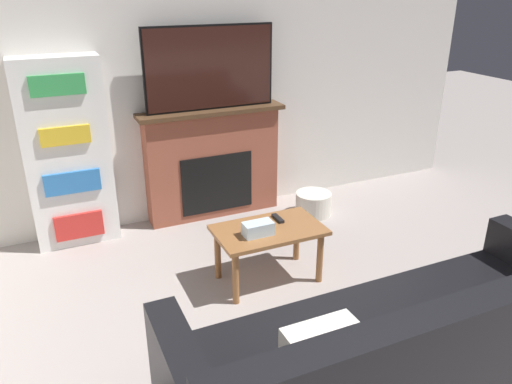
{
  "coord_description": "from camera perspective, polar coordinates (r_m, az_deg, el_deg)",
  "views": [
    {
      "loc": [
        -1.28,
        -0.84,
        2.18
      ],
      "look_at": [
        0.14,
        2.32,
        0.7
      ],
      "focal_mm": 35.0,
      "sensor_mm": 36.0,
      "label": 1
    }
  ],
  "objects": [
    {
      "name": "tissue_box",
      "position": [
        3.66,
        0.23,
        -4.22
      ],
      "size": [
        0.22,
        0.12,
        0.1
      ],
      "color": "silver",
      "rests_on": "coffee_table"
    },
    {
      "name": "fireplace",
      "position": [
        4.86,
        -4.95,
        3.35
      ],
      "size": [
        1.4,
        0.28,
        1.07
      ],
      "color": "brown",
      "rests_on": "ground_plane"
    },
    {
      "name": "wall_back",
      "position": [
        4.73,
        -8.35,
        12.77
      ],
      "size": [
        6.3,
        0.06,
        2.7
      ],
      "color": "silver",
      "rests_on": "ground_plane"
    },
    {
      "name": "tv",
      "position": [
        4.62,
        -5.26,
        13.92
      ],
      "size": [
        1.22,
        0.03,
        0.75
      ],
      "color": "black",
      "rests_on": "fireplace"
    },
    {
      "name": "couch",
      "position": [
        2.92,
        16.38,
        -18.0
      ],
      "size": [
        2.5,
        0.93,
        0.9
      ],
      "color": "black",
      "rests_on": "ground_plane"
    },
    {
      "name": "storage_basket",
      "position": [
        5.02,
        6.57,
        -1.33
      ],
      "size": [
        0.35,
        0.35,
        0.23
      ],
      "color": "silver",
      "rests_on": "ground_plane"
    },
    {
      "name": "bookshelf",
      "position": [
        4.52,
        -20.74,
        4.0
      ],
      "size": [
        0.69,
        0.29,
        1.63
      ],
      "color": "white",
      "rests_on": "ground_plane"
    },
    {
      "name": "coffee_table",
      "position": [
        3.81,
        1.46,
        -5.14
      ],
      "size": [
        0.82,
        0.49,
        0.45
      ],
      "color": "brown",
      "rests_on": "ground_plane"
    },
    {
      "name": "remote_control",
      "position": [
        3.9,
        2.51,
        -3.03
      ],
      "size": [
        0.04,
        0.15,
        0.02
      ],
      "color": "black",
      "rests_on": "coffee_table"
    }
  ]
}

